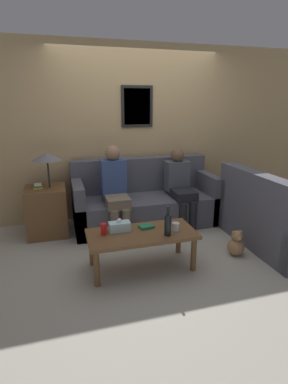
{
  "coord_description": "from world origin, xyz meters",
  "views": [
    {
      "loc": [
        -1.19,
        -3.57,
        1.77
      ],
      "look_at": [
        -0.2,
        -0.14,
        0.69
      ],
      "focal_mm": 28.0,
      "sensor_mm": 36.0,
      "label": 1
    }
  ],
  "objects_px": {
    "drinking_glass": "(176,227)",
    "teddy_bear": "(236,244)",
    "wine_bottle": "(168,224)",
    "couch_side": "(273,220)",
    "person_right": "(180,184)",
    "couch_main": "(145,202)",
    "person_left": "(115,187)",
    "coffee_table": "(142,237)"
  },
  "relations": [
    {
      "from": "couch_main",
      "to": "coffee_table",
      "type": "height_order",
      "value": "couch_main"
    },
    {
      "from": "couch_side",
      "to": "person_right",
      "type": "relative_size",
      "value": 1.29
    },
    {
      "from": "drinking_glass",
      "to": "person_right",
      "type": "height_order",
      "value": "person_right"
    },
    {
      "from": "person_left",
      "to": "person_right",
      "type": "height_order",
      "value": "person_left"
    },
    {
      "from": "wine_bottle",
      "to": "teddy_bear",
      "type": "bearing_deg",
      "value": 6.59
    },
    {
      "from": "couch_main",
      "to": "teddy_bear",
      "type": "xyz_separation_m",
      "value": [
        0.77,
        -1.28,
        -0.19
      ]
    },
    {
      "from": "couch_main",
      "to": "drinking_glass",
      "type": "bearing_deg",
      "value": -91.19
    },
    {
      "from": "coffee_table",
      "to": "person_right",
      "type": "relative_size",
      "value": 1.04
    },
    {
      "from": "couch_side",
      "to": "person_right",
      "type": "xyz_separation_m",
      "value": [
        -0.87,
        0.98,
        0.28
      ]
    },
    {
      "from": "person_left",
      "to": "wine_bottle",
      "type": "bearing_deg",
      "value": -74.39
    },
    {
      "from": "coffee_table",
      "to": "teddy_bear",
      "type": "xyz_separation_m",
      "value": [
        1.16,
        -0.03,
        -0.23
      ]
    },
    {
      "from": "drinking_glass",
      "to": "person_left",
      "type": "height_order",
      "value": "person_left"
    },
    {
      "from": "couch_main",
      "to": "coffee_table",
      "type": "xyz_separation_m",
      "value": [
        -0.39,
        -1.24,
        0.04
      ]
    },
    {
      "from": "person_right",
      "to": "teddy_bear",
      "type": "height_order",
      "value": "person_right"
    },
    {
      "from": "coffee_table",
      "to": "person_right",
      "type": "bearing_deg",
      "value": 50.42
    },
    {
      "from": "wine_bottle",
      "to": "person_right",
      "type": "relative_size",
      "value": 0.29
    },
    {
      "from": "person_left",
      "to": "teddy_bear",
      "type": "relative_size",
      "value": 3.86
    },
    {
      "from": "drinking_glass",
      "to": "teddy_bear",
      "type": "bearing_deg",
      "value": 1.71
    },
    {
      "from": "coffee_table",
      "to": "couch_side",
      "type": "bearing_deg",
      "value": 2.99
    },
    {
      "from": "person_right",
      "to": "person_left",
      "type": "bearing_deg",
      "value": -178.09
    },
    {
      "from": "drinking_glass",
      "to": "couch_main",
      "type": "bearing_deg",
      "value": 88.81
    },
    {
      "from": "person_right",
      "to": "teddy_bear",
      "type": "relative_size",
      "value": 3.57
    },
    {
      "from": "wine_bottle",
      "to": "person_right",
      "type": "distance_m",
      "value": 1.37
    },
    {
      "from": "couch_main",
      "to": "couch_side",
      "type": "distance_m",
      "value": 1.78
    },
    {
      "from": "person_right",
      "to": "couch_main",
      "type": "bearing_deg",
      "value": 160.32
    },
    {
      "from": "couch_side",
      "to": "teddy_bear",
      "type": "distance_m",
      "value": 0.63
    },
    {
      "from": "coffee_table",
      "to": "person_right",
      "type": "xyz_separation_m",
      "value": [
        0.88,
        1.07,
        0.24
      ]
    },
    {
      "from": "coffee_table",
      "to": "drinking_glass",
      "type": "relative_size",
      "value": 13.01
    },
    {
      "from": "coffee_table",
      "to": "person_left",
      "type": "xyz_separation_m",
      "value": [
        -0.09,
        1.04,
        0.29
      ]
    },
    {
      "from": "coffee_table",
      "to": "person_left",
      "type": "distance_m",
      "value": 1.08
    },
    {
      "from": "wine_bottle",
      "to": "drinking_glass",
      "type": "height_order",
      "value": "wine_bottle"
    },
    {
      "from": "couch_side",
      "to": "wine_bottle",
      "type": "xyz_separation_m",
      "value": [
        -1.51,
        -0.23,
        0.22
      ]
    },
    {
      "from": "wine_bottle",
      "to": "person_left",
      "type": "relative_size",
      "value": 0.27
    },
    {
      "from": "drinking_glass",
      "to": "person_right",
      "type": "bearing_deg",
      "value": 65.34
    },
    {
      "from": "person_left",
      "to": "person_right",
      "type": "relative_size",
      "value": 1.08
    },
    {
      "from": "teddy_bear",
      "to": "couch_main",
      "type": "bearing_deg",
      "value": 121.05
    },
    {
      "from": "wine_bottle",
      "to": "couch_side",
      "type": "bearing_deg",
      "value": 8.71
    },
    {
      "from": "couch_side",
      "to": "teddy_bear",
      "type": "xyz_separation_m",
      "value": [
        -0.59,
        -0.13,
        -0.2
      ]
    },
    {
      "from": "wine_bottle",
      "to": "person_left",
      "type": "height_order",
      "value": "person_left"
    },
    {
      "from": "drinking_glass",
      "to": "person_left",
      "type": "xyz_separation_m",
      "value": [
        -0.45,
        1.09,
        0.19
      ]
    },
    {
      "from": "couch_main",
      "to": "coffee_table",
      "type": "bearing_deg",
      "value": -107.56
    },
    {
      "from": "person_left",
      "to": "teddy_bear",
      "type": "xyz_separation_m",
      "value": [
        1.25,
        -1.07,
        -0.52
      ]
    }
  ]
}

